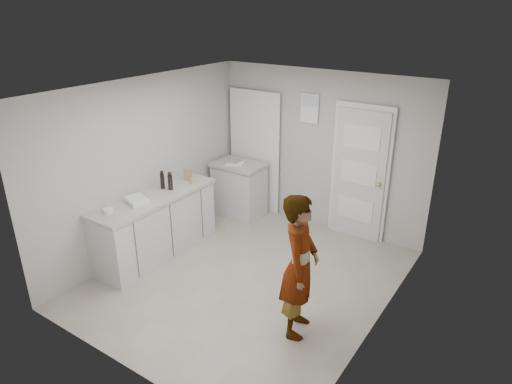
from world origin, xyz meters
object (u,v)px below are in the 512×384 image
Objects in this scene: person at (300,266)px; cake_mix_box at (188,174)px; oil_cruet_a at (170,181)px; baking_dish at (137,200)px; spice_jar at (192,181)px; oil_cruet_b at (162,180)px; egg_bowl at (109,210)px.

cake_mix_box is at bearing 49.92° from person.
oil_cruet_a is at bearing 58.22° from person.
spice_jar is at bearing 79.86° from baking_dish.
spice_jar is at bearing 58.62° from oil_cruet_b.
cake_mix_box is at bearing 88.46° from baking_dish.
spice_jar is at bearing -39.82° from cake_mix_box.
oil_cruet_a and oil_cruet_b have the same top height.
baking_dish is 2.94× the size of egg_bowl.
baking_dish is (0.06, -0.56, -0.10)m from oil_cruet_b.
cake_mix_box is at bearing 94.50° from oil_cruet_a.
oil_cruet_a reaches higher than cake_mix_box.
oil_cruet_a reaches higher than spice_jar.
egg_bowl is (-0.06, -0.42, -0.00)m from baking_dish.
oil_cruet_b is at bearing -121.38° from spice_jar.
person reaches higher than cake_mix_box.
egg_bowl is (-0.09, -1.41, -0.07)m from cake_mix_box.
person is 2.65m from oil_cruet_b.
oil_cruet_a is 0.13m from oil_cruet_b.
baking_dish is (-0.03, -1.00, -0.07)m from cake_mix_box.
cake_mix_box is 1.42× the size of egg_bowl.
oil_cruet_b is (-0.09, -0.44, 0.04)m from cake_mix_box.
oil_cruet_a is at bearing -101.58° from cake_mix_box.
spice_jar is 0.22× the size of baking_dish.
oil_cruet_b is (-0.23, -0.38, 0.09)m from spice_jar.
oil_cruet_a is (0.03, -0.41, 0.03)m from cake_mix_box.
oil_cruet_b is at bearing -117.74° from cake_mix_box.
baking_dish is 0.42m from egg_bowl.
spice_jar is at bearing 80.28° from egg_bowl.
spice_jar is at bearing 49.99° from person.
egg_bowl is at bearing -99.72° from spice_jar.
spice_jar is 0.32× the size of oil_cruet_b.
baking_dish is at bearing -95.73° from oil_cruet_a.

